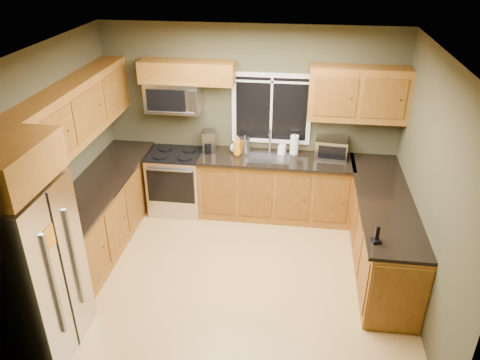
% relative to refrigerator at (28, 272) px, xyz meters
% --- Properties ---
extents(floor, '(4.20, 4.20, 0.00)m').
position_rel_refrigerator_xyz_m(floor, '(1.74, 1.30, -0.90)').
color(floor, tan).
rests_on(floor, ground).
extents(ceiling, '(4.20, 4.20, 0.00)m').
position_rel_refrigerator_xyz_m(ceiling, '(1.74, 1.30, 1.80)').
color(ceiling, white).
rests_on(ceiling, back_wall).
extents(back_wall, '(4.20, 0.00, 4.20)m').
position_rel_refrigerator_xyz_m(back_wall, '(1.74, 3.10, 0.45)').
color(back_wall, '#3D3B26').
rests_on(back_wall, ground).
extents(front_wall, '(4.20, 0.00, 4.20)m').
position_rel_refrigerator_xyz_m(front_wall, '(1.74, -0.50, 0.45)').
color(front_wall, '#3D3B26').
rests_on(front_wall, ground).
extents(left_wall, '(0.00, 3.60, 3.60)m').
position_rel_refrigerator_xyz_m(left_wall, '(-0.36, 1.30, 0.45)').
color(left_wall, '#3D3B26').
rests_on(left_wall, ground).
extents(right_wall, '(0.00, 3.60, 3.60)m').
position_rel_refrigerator_xyz_m(right_wall, '(3.84, 1.30, 0.45)').
color(right_wall, '#3D3B26').
rests_on(right_wall, ground).
extents(window, '(1.12, 0.03, 1.02)m').
position_rel_refrigerator_xyz_m(window, '(2.04, 3.08, 0.65)').
color(window, white).
rests_on(window, back_wall).
extents(base_cabinets_left, '(0.60, 2.65, 0.90)m').
position_rel_refrigerator_xyz_m(base_cabinets_left, '(-0.06, 1.78, -0.45)').
color(base_cabinets_left, brown).
rests_on(base_cabinets_left, ground).
extents(countertop_left, '(0.65, 2.65, 0.04)m').
position_rel_refrigerator_xyz_m(countertop_left, '(-0.04, 1.78, 0.02)').
color(countertop_left, black).
rests_on(countertop_left, base_cabinets_left).
extents(base_cabinets_back, '(2.17, 0.60, 0.90)m').
position_rel_refrigerator_xyz_m(base_cabinets_back, '(2.15, 2.80, -0.45)').
color(base_cabinets_back, brown).
rests_on(base_cabinets_back, ground).
extents(countertop_back, '(2.17, 0.65, 0.04)m').
position_rel_refrigerator_xyz_m(countertop_back, '(2.15, 2.78, 0.02)').
color(countertop_back, black).
rests_on(countertop_back, base_cabinets_back).
extents(base_cabinets_peninsula, '(0.60, 2.52, 0.90)m').
position_rel_refrigerator_xyz_m(base_cabinets_peninsula, '(3.54, 1.84, -0.45)').
color(base_cabinets_peninsula, brown).
rests_on(base_cabinets_peninsula, ground).
extents(countertop_peninsula, '(0.65, 2.50, 0.04)m').
position_rel_refrigerator_xyz_m(countertop_peninsula, '(3.51, 1.85, 0.02)').
color(countertop_peninsula, black).
rests_on(countertop_peninsula, base_cabinets_peninsula).
extents(upper_cabinets_left, '(0.33, 2.65, 0.72)m').
position_rel_refrigerator_xyz_m(upper_cabinets_left, '(-0.20, 1.78, 0.96)').
color(upper_cabinets_left, brown).
rests_on(upper_cabinets_left, left_wall).
extents(upper_cabinets_back_left, '(1.30, 0.33, 0.30)m').
position_rel_refrigerator_xyz_m(upper_cabinets_back_left, '(0.89, 2.94, 1.17)').
color(upper_cabinets_back_left, brown).
rests_on(upper_cabinets_back_left, back_wall).
extents(upper_cabinets_back_right, '(1.30, 0.33, 0.72)m').
position_rel_refrigerator_xyz_m(upper_cabinets_back_right, '(3.19, 2.94, 0.96)').
color(upper_cabinets_back_right, brown).
rests_on(upper_cabinets_back_right, back_wall).
extents(upper_cabinet_over_fridge, '(0.72, 0.90, 0.38)m').
position_rel_refrigerator_xyz_m(upper_cabinet_over_fridge, '(-0.00, 0.00, 1.13)').
color(upper_cabinet_over_fridge, brown).
rests_on(upper_cabinet_over_fridge, left_wall).
extents(refrigerator, '(0.74, 0.90, 1.80)m').
position_rel_refrigerator_xyz_m(refrigerator, '(0.00, 0.00, 0.00)').
color(refrigerator, '#B7B7BC').
rests_on(refrigerator, ground).
extents(range, '(0.76, 0.69, 0.94)m').
position_rel_refrigerator_xyz_m(range, '(0.69, 2.77, -0.43)').
color(range, '#B7B7BC').
rests_on(range, ground).
extents(microwave, '(0.76, 0.41, 0.42)m').
position_rel_refrigerator_xyz_m(microwave, '(0.69, 2.91, 0.83)').
color(microwave, '#B7B7BC').
rests_on(microwave, back_wall).
extents(sink, '(0.60, 0.42, 0.36)m').
position_rel_refrigerator_xyz_m(sink, '(2.04, 2.79, 0.05)').
color(sink, slate).
rests_on(sink, countertop_back).
extents(toaster_oven, '(0.47, 0.38, 0.27)m').
position_rel_refrigerator_xyz_m(toaster_oven, '(2.91, 2.92, 0.18)').
color(toaster_oven, '#B7B7BC').
rests_on(toaster_oven, countertop_back).
extents(coffee_maker, '(0.22, 0.28, 0.31)m').
position_rel_refrigerator_xyz_m(coffee_maker, '(1.17, 2.88, 0.18)').
color(coffee_maker, slate).
rests_on(coffee_maker, countertop_back).
extents(kettle, '(0.17, 0.17, 0.29)m').
position_rel_refrigerator_xyz_m(kettle, '(1.69, 2.88, 0.17)').
color(kettle, '#B7B7BC').
rests_on(kettle, countertop_back).
extents(paper_towel_roll, '(0.15, 0.15, 0.31)m').
position_rel_refrigerator_xyz_m(paper_towel_roll, '(2.39, 2.96, 0.18)').
color(paper_towel_roll, white).
rests_on(paper_towel_roll, countertop_back).
extents(soap_bottle_a, '(0.14, 0.14, 0.29)m').
position_rel_refrigerator_xyz_m(soap_bottle_a, '(1.59, 2.80, 0.18)').
color(soap_bottle_a, orange).
rests_on(soap_bottle_a, countertop_back).
extents(soap_bottle_b, '(0.11, 0.12, 0.20)m').
position_rel_refrigerator_xyz_m(soap_bottle_b, '(2.22, 2.92, 0.14)').
color(soap_bottle_b, white).
rests_on(soap_bottle_b, countertop_back).
extents(soap_bottle_c, '(0.16, 0.16, 0.19)m').
position_rel_refrigerator_xyz_m(soap_bottle_c, '(1.55, 2.90, 0.13)').
color(soap_bottle_c, white).
rests_on(soap_bottle_c, countertop_back).
extents(cordless_phone, '(0.11, 0.11, 0.19)m').
position_rel_refrigerator_xyz_m(cordless_phone, '(3.29, 0.88, 0.10)').
color(cordless_phone, black).
rests_on(cordless_phone, countertop_peninsula).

